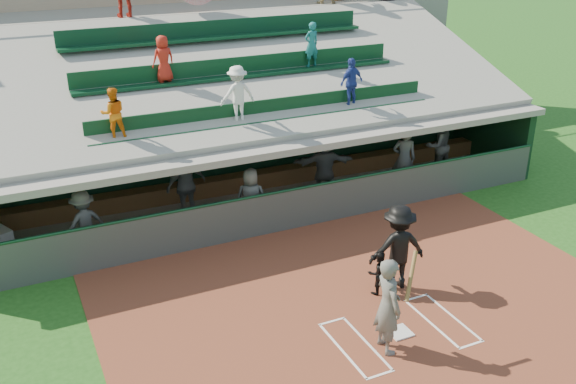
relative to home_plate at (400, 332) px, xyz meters
name	(u,v)px	position (x,y,z in m)	size (l,w,h in m)	color
ground	(400,334)	(0.00, 0.00, -0.04)	(100.00, 100.00, 0.00)	#205417
dirt_slab	(386,320)	(0.00, 0.50, -0.03)	(11.00, 9.00, 0.02)	brown
home_plate	(400,332)	(0.00, 0.00, 0.00)	(0.43, 0.43, 0.03)	white
batters_box_chalk	(400,333)	(0.00, 0.00, -0.01)	(2.65, 1.85, 0.01)	silver
dugout_floor	(265,203)	(0.00, 6.75, -0.02)	(16.00, 3.50, 0.04)	gray
concourse_slab	(190,74)	(0.00, 13.50, 2.26)	(20.00, 3.00, 4.60)	gray
grandstand	(217,95)	(-0.01, 10.51, 2.23)	(20.40, 10.40, 7.80)	#4B504B
batter_at_plate	(388,305)	(-0.53, -0.29, 0.95)	(0.88, 0.79, 1.95)	#535450
catcher	(378,273)	(0.38, 1.42, 0.49)	(0.49, 0.38, 1.00)	black
home_umpire	(398,247)	(0.89, 1.50, 0.95)	(1.25, 0.72, 1.93)	black
dugout_bench	(256,180)	(0.22, 7.89, 0.24)	(15.76, 0.47, 0.47)	brown
dugout_player_a	(84,223)	(-5.02, 5.87, 0.81)	(1.04, 0.60, 1.61)	#545651
dugout_player_b	(186,185)	(-2.27, 6.65, 1.00)	(1.16, 0.48, 1.98)	#595C57
dugout_player_c	(251,198)	(-0.90, 5.50, 0.81)	(0.79, 0.51, 1.62)	#535550
dugout_player_d	(324,165)	(1.76, 6.51, 0.95)	(1.75, 0.56, 1.89)	#5B5E58
dugout_player_e	(404,159)	(4.11, 5.96, 0.95)	(0.69, 0.45, 1.89)	#555853
dugout_player_f	(438,145)	(5.73, 6.49, 0.95)	(0.92, 0.72, 1.89)	#545752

